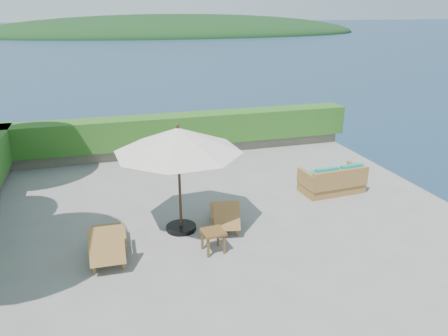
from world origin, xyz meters
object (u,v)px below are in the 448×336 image
object	(u,v)px
lounge_left	(107,242)
wicker_loveseat	(333,181)
lounge_right	(225,214)
side_table	(213,235)
patio_umbrella	(178,141)

from	to	relation	value
lounge_left	wicker_loveseat	distance (m)	6.28
lounge_left	wicker_loveseat	size ratio (longest dim) A/B	0.92
lounge_right	side_table	xyz separation A→B (m)	(-0.53, -0.95, 0.05)
patio_umbrella	lounge_right	size ratio (longest dim) A/B	2.37
wicker_loveseat	lounge_right	bearing A→B (deg)	-165.43
patio_umbrella	lounge_left	world-z (taller)	patio_umbrella
wicker_loveseat	lounge_left	bearing A→B (deg)	-167.54
patio_umbrella	lounge_right	bearing A→B (deg)	-9.59
lounge_right	wicker_loveseat	size ratio (longest dim) A/B	0.85
patio_umbrella	side_table	size ratio (longest dim) A/B	7.11
lounge_right	wicker_loveseat	distance (m)	3.59
lounge_left	wicker_loveseat	bearing A→B (deg)	18.08
lounge_left	side_table	size ratio (longest dim) A/B	3.26
patio_umbrella	lounge_right	world-z (taller)	patio_umbrella
side_table	wicker_loveseat	world-z (taller)	wicker_loveseat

